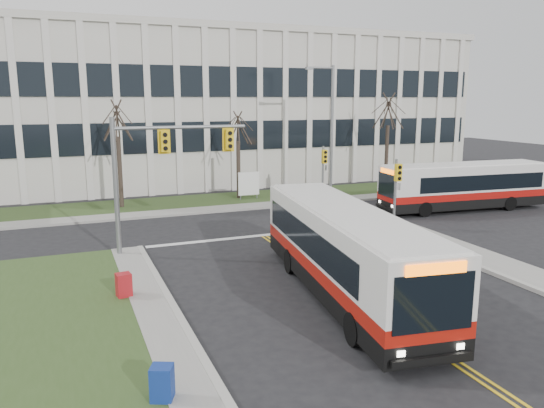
{
  "coord_description": "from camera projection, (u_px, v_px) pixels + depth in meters",
  "views": [
    {
      "loc": [
        -9.48,
        -16.68,
        6.97
      ],
      "look_at": [
        -0.19,
        6.46,
        2.0
      ],
      "focal_mm": 35.0,
      "sensor_mm": 36.0,
      "label": 1
    }
  ],
  "objects": [
    {
      "name": "ground",
      "position": [
        340.0,
        287.0,
        20.0
      ],
      "size": [
        120.0,
        120.0,
        0.0
      ],
      "primitive_type": "plane",
      "color": "black",
      "rests_on": "ground"
    },
    {
      "name": "office_building",
      "position": [
        228.0,
        109.0,
        47.96
      ],
      "size": [
        40.0,
        16.0,
        12.0
      ],
      "primitive_type": "cube",
      "color": "silver",
      "rests_on": "ground"
    },
    {
      "name": "bus_main",
      "position": [
        345.0,
        254.0,
        18.77
      ],
      "size": [
        4.12,
        11.98,
        3.13
      ],
      "primitive_type": null,
      "rotation": [
        0.0,
        0.0,
        -0.14
      ],
      "color": "silver",
      "rests_on": "ground"
    },
    {
      "name": "signal_pole_far",
      "position": [
        324.0,
        165.0,
        36.16
      ],
      "size": [
        0.34,
        0.39,
        3.8
      ],
      "color": "slate",
      "rests_on": "ground"
    },
    {
      "name": "sidewalk_cross",
      "position": [
        295.0,
        203.0,
        35.65
      ],
      "size": [
        44.0,
        1.6,
        0.14
      ],
      "primitive_type": "cube",
      "color": "#9E9B93",
      "rests_on": "ground"
    },
    {
      "name": "building_lawn",
      "position": [
        279.0,
        196.0,
        38.2
      ],
      "size": [
        44.0,
        5.0,
        0.12
      ],
      "primitive_type": "cube",
      "color": "#334A1F",
      "rests_on": "ground"
    },
    {
      "name": "tree_right",
      "position": [
        388.0,
        113.0,
        40.34
      ],
      "size": [
        1.8,
        1.8,
        8.25
      ],
      "color": "#42352B",
      "rests_on": "ground"
    },
    {
      "name": "tree_mid",
      "position": [
        238.0,
        129.0,
        36.34
      ],
      "size": [
        1.8,
        1.8,
        6.82
      ],
      "color": "#42352B",
      "rests_on": "ground"
    },
    {
      "name": "mast_arm_signal",
      "position": [
        153.0,
        160.0,
        23.64
      ],
      "size": [
        6.11,
        0.38,
        6.2
      ],
      "color": "slate",
      "rests_on": "ground"
    },
    {
      "name": "signal_pole_near",
      "position": [
        397.0,
        183.0,
        28.42
      ],
      "size": [
        0.34,
        0.39,
        3.8
      ],
      "color": "slate",
      "rests_on": "ground"
    },
    {
      "name": "bus_cross",
      "position": [
        463.0,
        187.0,
        33.52
      ],
      "size": [
        11.05,
        3.26,
        2.9
      ],
      "primitive_type": null,
      "rotation": [
        0.0,
        0.0,
        -1.65
      ],
      "color": "silver",
      "rests_on": "ground"
    },
    {
      "name": "newspaper_box_red",
      "position": [
        124.0,
        286.0,
        18.65
      ],
      "size": [
        0.56,
        0.52,
        0.95
      ],
      "primitive_type": "cube",
      "rotation": [
        0.0,
        0.0,
        0.14
      ],
      "color": "#A4151B",
      "rests_on": "ground"
    },
    {
      "name": "newspaper_box_blue",
      "position": [
        162.0,
        385.0,
        12.23
      ],
      "size": [
        0.64,
        0.61,
        0.95
      ],
      "primitive_type": "cube",
      "rotation": [
        0.0,
        0.0,
        -0.42
      ],
      "color": "navy",
      "rests_on": "ground"
    },
    {
      "name": "streetlight",
      "position": [
        330.0,
        125.0,
        36.66
      ],
      "size": [
        2.15,
        0.25,
        9.2
      ],
      "color": "slate",
      "rests_on": "ground"
    },
    {
      "name": "directory_sign",
      "position": [
        249.0,
        184.0,
        36.61
      ],
      "size": [
        1.5,
        0.12,
        2.0
      ],
      "color": "slate",
      "rests_on": "ground"
    },
    {
      "name": "tree_left",
      "position": [
        117.0,
        122.0,
        33.11
      ],
      "size": [
        1.8,
        1.8,
        7.7
      ],
      "color": "#42352B",
      "rests_on": "ground"
    },
    {
      "name": "sidewalk_west",
      "position": [
        188.0,
        388.0,
        12.88
      ],
      "size": [
        1.2,
        26.0,
        0.14
      ],
      "primitive_type": "cube",
      "color": "#9E9B93",
      "rests_on": "ground"
    }
  ]
}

